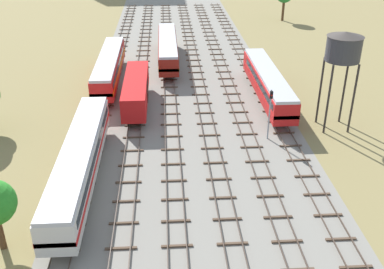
# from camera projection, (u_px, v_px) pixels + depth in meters

# --- Properties ---
(ground_plane) EXTENTS (480.00, 480.00, 0.00)m
(ground_plane) POSITION_uv_depth(u_px,v_px,m) (186.00, 103.00, 58.40)
(ground_plane) COLOR olive
(ballast_bed) EXTENTS (25.06, 176.00, 0.01)m
(ballast_bed) POSITION_uv_depth(u_px,v_px,m) (186.00, 103.00, 58.40)
(ballast_bed) COLOR gray
(ballast_bed) RESTS_ON ground
(track_far_left) EXTENTS (2.40, 126.00, 0.29)m
(track_far_left) POSITION_uv_depth(u_px,v_px,m) (105.00, 101.00, 58.64)
(track_far_left) COLOR #47382D
(track_far_left) RESTS_ON ground
(track_left) EXTENTS (2.40, 126.00, 0.29)m
(track_left) POSITION_uv_depth(u_px,v_px,m) (138.00, 100.00, 58.88)
(track_left) COLOR #47382D
(track_left) RESTS_ON ground
(track_centre_left) EXTENTS (2.40, 126.00, 0.29)m
(track_centre_left) POSITION_uv_depth(u_px,v_px,m) (170.00, 99.00, 59.11)
(track_centre_left) COLOR #47382D
(track_centre_left) RESTS_ON ground
(track_centre) EXTENTS (2.40, 126.00, 0.29)m
(track_centre) POSITION_uv_depth(u_px,v_px,m) (202.00, 98.00, 59.34)
(track_centre) COLOR #47382D
(track_centre) RESTS_ON ground
(track_centre_right) EXTENTS (2.40, 126.00, 0.29)m
(track_centre_right) POSITION_uv_depth(u_px,v_px,m) (233.00, 98.00, 59.58)
(track_centre_right) COLOR #47382D
(track_centre_right) RESTS_ON ground
(track_right) EXTENTS (2.40, 126.00, 0.29)m
(track_right) POSITION_uv_depth(u_px,v_px,m) (265.00, 97.00, 59.81)
(track_right) COLOR #47382D
(track_right) RESTS_ON ground
(passenger_coach_far_left_nearest) EXTENTS (2.96, 22.00, 3.80)m
(passenger_coach_far_left_nearest) POSITION_uv_depth(u_px,v_px,m) (80.00, 159.00, 40.35)
(passenger_coach_far_left_nearest) COLOR beige
(passenger_coach_far_left_nearest) RESTS_ON ground
(freight_boxcar_left_near) EXTENTS (2.87, 14.00, 3.60)m
(freight_boxcar_left_near) POSITION_uv_depth(u_px,v_px,m) (136.00, 90.00, 55.86)
(freight_boxcar_left_near) COLOR red
(freight_boxcar_left_near) RESTS_ON ground
(diesel_railcar_right_mid) EXTENTS (2.96, 20.50, 3.80)m
(diesel_railcar_right_mid) POSITION_uv_depth(u_px,v_px,m) (268.00, 82.00, 57.82)
(diesel_railcar_right_mid) COLOR red
(diesel_railcar_right_mid) RESTS_ON ground
(diesel_railcar_far_left_midfar) EXTENTS (2.96, 20.50, 3.80)m
(diesel_railcar_far_left_midfar) POSITION_uv_depth(u_px,v_px,m) (109.00, 66.00, 63.52)
(diesel_railcar_far_left_midfar) COLOR red
(diesel_railcar_far_left_midfar) RESTS_ON ground
(diesel_railcar_centre_left_far) EXTENTS (2.96, 20.50, 3.80)m
(diesel_railcar_centre_left_far) POSITION_uv_depth(u_px,v_px,m) (168.00, 47.00, 71.77)
(diesel_railcar_centre_left_far) COLOR maroon
(diesel_railcar_centre_left_far) RESTS_ON ground
(water_tower) EXTENTS (3.90, 3.90, 11.14)m
(water_tower) POSITION_uv_depth(u_px,v_px,m) (344.00, 48.00, 47.78)
(water_tower) COLOR #2D2826
(water_tower) RESTS_ON ground
(signal_post_nearest) EXTENTS (0.28, 0.47, 5.74)m
(signal_post_nearest) POSITION_uv_depth(u_px,v_px,m) (270.00, 109.00, 47.80)
(signal_post_nearest) COLOR gray
(signal_post_nearest) RESTS_ON ground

